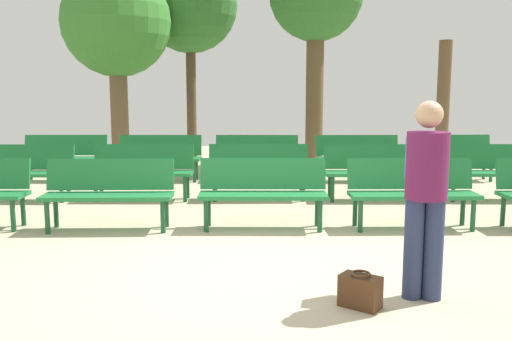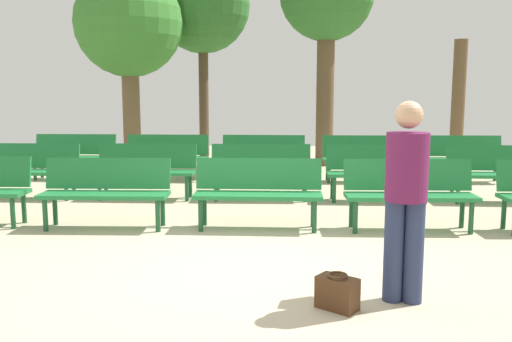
{
  "view_description": "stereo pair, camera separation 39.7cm",
  "coord_description": "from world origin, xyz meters",
  "px_view_note": "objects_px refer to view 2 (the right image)",
  "views": [
    {
      "loc": [
        -0.19,
        -5.25,
        1.73
      ],
      "look_at": [
        0.0,
        2.81,
        0.55
      ],
      "focal_mm": 38.67,
      "sensor_mm": 36.0,
      "label": 1
    },
    {
      "loc": [
        0.2,
        -5.25,
        1.73
      ],
      "look_at": [
        0.0,
        2.81,
        0.55
      ],
      "focal_mm": 38.67,
      "sensor_mm": 36.0,
      "label": 2
    }
  ],
  "objects_px": {
    "bench_r2_c1": "(167,154)",
    "tree_3": "(129,25)",
    "bench_r1_c4": "(500,170)",
    "handbag": "(337,293)",
    "bench_r0_c2": "(258,189)",
    "bench_r1_c0": "(29,167)",
    "bench_r1_c2": "(261,168)",
    "visitor_with_backpack": "(406,189)",
    "bench_r2_c2": "(263,155)",
    "bench_r1_c1": "(146,167)",
    "bench_r2_c4": "(461,155)",
    "bench_r0_c1": "(106,188)",
    "tree_0": "(458,100)",
    "tree_2": "(203,7)",
    "bench_r2_c3": "(365,155)",
    "bench_r0_c3": "(409,190)",
    "bench_r2_c0": "(74,153)",
    "bench_r1_c3": "(378,169)"
  },
  "relations": [
    {
      "from": "bench_r1_c4",
      "to": "tree_0",
      "type": "relative_size",
      "value": 0.54
    },
    {
      "from": "bench_r0_c3",
      "to": "bench_r2_c3",
      "type": "bearing_deg",
      "value": 88.64
    },
    {
      "from": "tree_2",
      "to": "bench_r1_c1",
      "type": "bearing_deg",
      "value": -92.64
    },
    {
      "from": "bench_r2_c1",
      "to": "handbag",
      "type": "xyz_separation_m",
      "value": [
        2.55,
        -6.4,
        -0.37
      ]
    },
    {
      "from": "bench_r1_c0",
      "to": "bench_r2_c3",
      "type": "bearing_deg",
      "value": 18.62
    },
    {
      "from": "bench_r1_c2",
      "to": "visitor_with_backpack",
      "type": "xyz_separation_m",
      "value": [
        1.25,
        -4.31,
        0.43
      ]
    },
    {
      "from": "bench_r1_c2",
      "to": "bench_r2_c4",
      "type": "height_order",
      "value": "same"
    },
    {
      "from": "bench_r2_c3",
      "to": "tree_2",
      "type": "distance_m",
      "value": 6.3
    },
    {
      "from": "bench_r2_c2",
      "to": "tree_3",
      "type": "distance_m",
      "value": 4.9
    },
    {
      "from": "bench_r1_c2",
      "to": "tree_3",
      "type": "xyz_separation_m",
      "value": [
        -3.16,
        4.36,
        2.74
      ]
    },
    {
      "from": "bench_r0_c2",
      "to": "handbag",
      "type": "xyz_separation_m",
      "value": [
        0.69,
        -2.63,
        -0.37
      ]
    },
    {
      "from": "handbag",
      "to": "bench_r0_c1",
      "type": "bearing_deg",
      "value": 135.05
    },
    {
      "from": "bench_r0_c2",
      "to": "bench_r2_c2",
      "type": "distance_m",
      "value": 3.72
    },
    {
      "from": "bench_r1_c4",
      "to": "visitor_with_backpack",
      "type": "xyz_separation_m",
      "value": [
        -2.5,
        -4.18,
        0.43
      ]
    },
    {
      "from": "tree_0",
      "to": "bench_r2_c1",
      "type": "bearing_deg",
      "value": -152.81
    },
    {
      "from": "bench_r0_c2",
      "to": "bench_r2_c4",
      "type": "xyz_separation_m",
      "value": [
        3.79,
        3.69,
        0.0
      ]
    },
    {
      "from": "bench_r1_c1",
      "to": "tree_2",
      "type": "xyz_separation_m",
      "value": [
        0.26,
        5.74,
        3.35
      ]
    },
    {
      "from": "bench_r0_c1",
      "to": "bench_r2_c1",
      "type": "height_order",
      "value": "same"
    },
    {
      "from": "tree_2",
      "to": "bench_r1_c0",
      "type": "bearing_deg",
      "value": -110.77
    },
    {
      "from": "bench_r2_c1",
      "to": "tree_0",
      "type": "xyz_separation_m",
      "value": [
        6.74,
        3.46,
        0.99
      ]
    },
    {
      "from": "bench_r1_c2",
      "to": "bench_r2_c3",
      "type": "xyz_separation_m",
      "value": [
        1.96,
        1.77,
        0.0
      ]
    },
    {
      "from": "bench_r0_c1",
      "to": "bench_r1_c3",
      "type": "distance_m",
      "value": 4.19
    },
    {
      "from": "bench_r0_c3",
      "to": "bench_r2_c4",
      "type": "relative_size",
      "value": 1.0
    },
    {
      "from": "bench_r2_c4",
      "to": "tree_3",
      "type": "relative_size",
      "value": 0.35
    },
    {
      "from": "bench_r2_c2",
      "to": "tree_3",
      "type": "xyz_separation_m",
      "value": [
        -3.17,
        2.54,
        2.74
      ]
    },
    {
      "from": "bench_r0_c1",
      "to": "bench_r1_c3",
      "type": "bearing_deg",
      "value": 25.33
    },
    {
      "from": "bench_r2_c2",
      "to": "bench_r0_c1",
      "type": "bearing_deg",
      "value": -114.94
    },
    {
      "from": "bench_r2_c2",
      "to": "visitor_with_backpack",
      "type": "xyz_separation_m",
      "value": [
        1.23,
        -6.14,
        0.43
      ]
    },
    {
      "from": "bench_r2_c1",
      "to": "tree_2",
      "type": "bearing_deg",
      "value": 87.8
    },
    {
      "from": "visitor_with_backpack",
      "to": "bench_r0_c3",
      "type": "bearing_deg",
      "value": -94.29
    },
    {
      "from": "bench_r1_c4",
      "to": "handbag",
      "type": "bearing_deg",
      "value": -122.69
    },
    {
      "from": "bench_r2_c1",
      "to": "tree_3",
      "type": "relative_size",
      "value": 0.35
    },
    {
      "from": "bench_r0_c2",
      "to": "bench_r1_c2",
      "type": "relative_size",
      "value": 1.01
    },
    {
      "from": "bench_r2_c4",
      "to": "handbag",
      "type": "bearing_deg",
      "value": -115.91
    },
    {
      "from": "bench_r2_c4",
      "to": "tree_2",
      "type": "distance_m",
      "value": 7.47
    },
    {
      "from": "bench_r1_c2",
      "to": "bench_r2_c2",
      "type": "xyz_separation_m",
      "value": [
        0.02,
        1.82,
        0.0
      ]
    },
    {
      "from": "bench_r2_c2",
      "to": "bench_r1_c1",
      "type": "bearing_deg",
      "value": -133.28
    },
    {
      "from": "bench_r0_c1",
      "to": "bench_r2_c3",
      "type": "height_order",
      "value": "same"
    },
    {
      "from": "bench_r1_c0",
      "to": "bench_r2_c4",
      "type": "height_order",
      "value": "same"
    },
    {
      "from": "bench_r0_c2",
      "to": "bench_r2_c4",
      "type": "distance_m",
      "value": 5.29
    },
    {
      "from": "bench_r1_c0",
      "to": "tree_0",
      "type": "xyz_separation_m",
      "value": [
        8.65,
        5.34,
        0.99
      ]
    },
    {
      "from": "bench_r2_c1",
      "to": "bench_r2_c4",
      "type": "relative_size",
      "value": 1.01
    },
    {
      "from": "bench_r1_c0",
      "to": "bench_r1_c4",
      "type": "relative_size",
      "value": 1.0
    },
    {
      "from": "bench_r1_c2",
      "to": "tree_0",
      "type": "relative_size",
      "value": 0.54
    },
    {
      "from": "bench_r0_c3",
      "to": "bench_r2_c0",
      "type": "bearing_deg",
      "value": 145.18
    },
    {
      "from": "bench_r1_c4",
      "to": "tree_0",
      "type": "height_order",
      "value": "tree_0"
    },
    {
      "from": "visitor_with_backpack",
      "to": "tree_2",
      "type": "bearing_deg",
      "value": -63.59
    },
    {
      "from": "bench_r0_c2",
      "to": "bench_r1_c0",
      "type": "relative_size",
      "value": 1.0
    },
    {
      "from": "bench_r0_c2",
      "to": "bench_r1_c4",
      "type": "height_order",
      "value": "same"
    },
    {
      "from": "bench_r1_c2",
      "to": "bench_r2_c4",
      "type": "relative_size",
      "value": 1.0
    }
  ]
}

